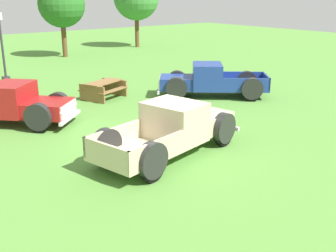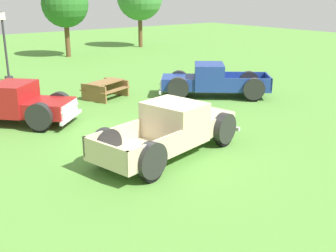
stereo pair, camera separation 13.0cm
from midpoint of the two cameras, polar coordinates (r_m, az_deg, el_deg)
ground_plane at (r=13.00m, az=-1.51°, el=-2.89°), size 80.00×80.00×0.00m
pickup_truck_foreground at (r=12.41m, az=1.39°, el=-0.32°), size 5.32×2.88×1.55m
pickup_truck_behind_left at (r=16.12m, az=-20.02°, el=2.83°), size 4.62×4.81×1.51m
pickup_truck_behind_right at (r=19.25m, az=5.65°, el=6.18°), size 4.94×4.55×1.52m
lamp_post_near at (r=24.13m, az=-21.38°, el=10.34°), size 0.36×0.36×3.69m
picnic_table at (r=19.11m, az=-8.44°, el=5.26°), size 2.21×2.03×0.78m
oak_tree_east at (r=32.19m, az=-13.90°, el=15.98°), size 3.39×3.39×5.52m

